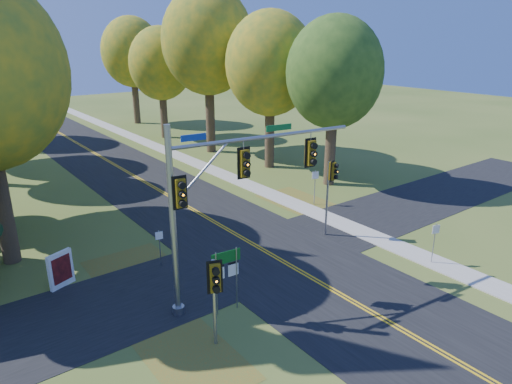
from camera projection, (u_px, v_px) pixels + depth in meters
ground at (292, 267)px, 23.14m from camera, size 160.00×160.00×0.00m
road_main at (292, 267)px, 23.14m from camera, size 8.00×160.00×0.02m
road_cross at (268, 253)px, 24.65m from camera, size 60.00×6.00×0.02m
centerline_left at (291, 267)px, 23.08m from camera, size 0.10×160.00×0.01m
centerline_right at (294, 266)px, 23.19m from camera, size 0.10×160.00×0.01m
sidewalk_east at (372, 236)px, 26.67m from camera, size 1.60×160.00×0.06m
leaf_patch_w_near at (139, 274)px, 22.45m from camera, size 4.00×6.00×0.00m
leaf_patch_e at (309, 206)px, 31.55m from camera, size 3.50×8.00×0.00m
leaf_patch_w_far at (192, 358)px, 16.59m from camera, size 3.00×5.00×0.00m
tree_e_a at (334, 73)px, 33.62m from camera, size 7.20×7.20×12.73m
tree_e_b at (270, 64)px, 38.30m from camera, size 7.60×7.60×13.33m
tree_e_c at (208, 42)px, 43.24m from camera, size 8.80×8.80×15.79m
tree_e_d at (161, 64)px, 50.60m from camera, size 7.00×7.00×12.32m
tree_e_e at (132, 52)px, 59.07m from camera, size 7.80×7.80×13.74m
traffic_mast at (223, 189)px, 18.63m from camera, size 8.82×1.34×8.04m
east_signal_pole at (331, 179)px, 25.71m from camera, size 0.50×0.61×4.56m
ped_signal_pole at (215, 284)px, 16.30m from camera, size 0.55×0.66×3.64m
route_sign_cluster at (226, 268)px, 18.81m from camera, size 1.33×0.18×2.86m
info_kiosk at (61, 270)px, 21.08m from camera, size 1.23×0.65×1.74m
reg_sign_e_north at (315, 181)px, 31.27m from camera, size 0.45×0.20×2.46m
reg_sign_e_south at (435, 236)px, 23.06m from camera, size 0.41×0.16×2.20m
reg_sign_w at (160, 242)px, 22.80m from camera, size 0.38×0.10×1.97m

